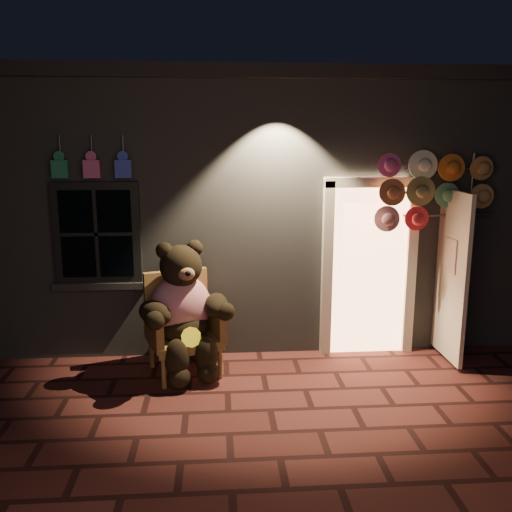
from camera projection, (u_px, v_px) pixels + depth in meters
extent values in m
plane|color=#582521|center=(270.00, 410.00, 5.36)|extent=(60.00, 60.00, 0.00)
cube|color=slate|center=(247.00, 200.00, 8.92)|extent=(7.00, 5.00, 3.30)
cube|color=black|center=(247.00, 91.00, 8.55)|extent=(7.30, 5.30, 0.16)
cube|color=black|center=(97.00, 233.00, 6.33)|extent=(1.00, 0.10, 1.20)
cube|color=black|center=(97.00, 234.00, 6.30)|extent=(0.82, 0.06, 1.02)
cube|color=slate|center=(101.00, 285.00, 6.46)|extent=(1.10, 0.14, 0.08)
cube|color=#FFB072|center=(368.00, 270.00, 6.68)|extent=(0.92, 0.10, 2.10)
cube|color=beige|center=(327.00, 271.00, 6.61)|extent=(0.12, 0.12, 2.20)
cube|color=beige|center=(410.00, 270.00, 6.68)|extent=(0.12, 0.12, 2.20)
cube|color=beige|center=(373.00, 182.00, 6.42)|extent=(1.16, 0.12, 0.12)
cube|color=beige|center=(452.00, 276.00, 6.37)|extent=(0.05, 0.80, 2.00)
cube|color=#227D50|center=(60.00, 169.00, 6.07)|extent=(0.18, 0.07, 0.20)
cylinder|color=#59595E|center=(60.00, 146.00, 6.07)|extent=(0.02, 0.02, 0.25)
cube|color=#D35791|center=(92.00, 169.00, 6.09)|extent=(0.18, 0.07, 0.20)
cylinder|color=#59595E|center=(92.00, 146.00, 6.10)|extent=(0.02, 0.02, 0.25)
cube|color=#3748C3|center=(123.00, 169.00, 6.12)|extent=(0.18, 0.07, 0.20)
cylinder|color=#59595E|center=(123.00, 146.00, 6.12)|extent=(0.02, 0.02, 0.25)
cube|color=olive|center=(185.00, 340.00, 6.14)|extent=(0.93, 0.90, 0.11)
cube|color=olive|center=(176.00, 301.00, 6.35)|extent=(0.73, 0.32, 0.75)
cube|color=olive|center=(154.00, 327.00, 5.95)|extent=(0.29, 0.63, 0.43)
cube|color=olive|center=(214.00, 319.00, 6.22)|extent=(0.29, 0.63, 0.43)
cylinder|color=olive|center=(164.00, 373.00, 5.80)|extent=(0.05, 0.05, 0.34)
cylinder|color=olive|center=(220.00, 364.00, 6.05)|extent=(0.05, 0.05, 0.34)
cylinder|color=olive|center=(152.00, 354.00, 6.34)|extent=(0.05, 0.05, 0.34)
cylinder|color=olive|center=(204.00, 346.00, 6.58)|extent=(0.05, 0.05, 0.34)
ellipsoid|color=red|center=(181.00, 306.00, 6.10)|extent=(0.83, 0.75, 0.73)
ellipsoid|color=black|center=(183.00, 327.00, 6.07)|extent=(0.70, 0.64, 0.34)
sphere|color=black|center=(181.00, 266.00, 5.96)|extent=(0.59, 0.59, 0.47)
sphere|color=black|center=(164.00, 250.00, 5.88)|extent=(0.18, 0.18, 0.18)
sphere|color=black|center=(195.00, 248.00, 6.01)|extent=(0.18, 0.18, 0.18)
ellipsoid|color=#946343|center=(186.00, 274.00, 5.77)|extent=(0.21, 0.18, 0.15)
ellipsoid|color=black|center=(155.00, 313.00, 5.76)|extent=(0.51, 0.54, 0.26)
ellipsoid|color=black|center=(216.00, 306.00, 6.03)|extent=(0.27, 0.48, 0.26)
ellipsoid|color=black|center=(177.00, 359.00, 5.79)|extent=(0.26, 0.26, 0.45)
ellipsoid|color=black|center=(206.00, 354.00, 5.91)|extent=(0.26, 0.26, 0.45)
sphere|color=black|center=(179.00, 377.00, 5.77)|extent=(0.24, 0.24, 0.24)
sphere|color=black|center=(208.00, 372.00, 5.90)|extent=(0.24, 0.24, 0.24)
cylinder|color=yellow|center=(191.00, 337.00, 5.80)|extent=(0.24, 0.16, 0.22)
cylinder|color=#59595E|center=(466.00, 255.00, 6.63)|extent=(0.04, 0.04, 2.47)
cylinder|color=#59595E|center=(451.00, 169.00, 6.37)|extent=(1.10, 0.03, 0.03)
cylinder|color=#59595E|center=(450.00, 192.00, 6.43)|extent=(1.10, 0.03, 0.03)
cylinder|color=#59595E|center=(448.00, 215.00, 6.48)|extent=(1.10, 0.03, 0.03)
cylinder|color=#D04E90|center=(390.00, 165.00, 6.25)|extent=(0.31, 0.11, 0.31)
cylinder|color=white|center=(422.00, 165.00, 6.24)|extent=(0.31, 0.11, 0.31)
cylinder|color=orange|center=(453.00, 165.00, 6.24)|extent=(0.31, 0.11, 0.31)
cylinder|color=#CA8444|center=(482.00, 165.00, 6.32)|extent=(0.31, 0.11, 0.31)
cylinder|color=#AD633E|center=(389.00, 193.00, 6.29)|extent=(0.31, 0.11, 0.31)
cylinder|color=olive|center=(421.00, 193.00, 6.28)|extent=(0.31, 0.11, 0.31)
cylinder|color=#529565|center=(449.00, 193.00, 6.37)|extent=(0.31, 0.11, 0.31)
cylinder|color=tan|center=(480.00, 193.00, 6.36)|extent=(0.31, 0.11, 0.31)
cylinder|color=#C6767D|center=(388.00, 221.00, 6.32)|extent=(0.31, 0.11, 0.31)
cylinder|color=red|center=(417.00, 220.00, 6.41)|extent=(0.31, 0.11, 0.31)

